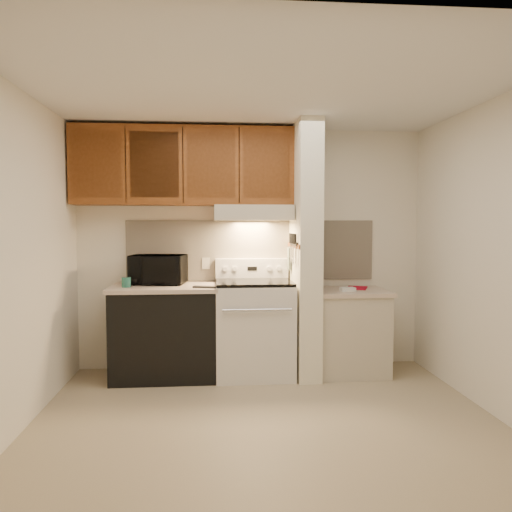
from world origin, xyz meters
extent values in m
plane|color=tan|center=(0.00, 0.00, 0.00)|extent=(3.60, 3.60, 0.00)
plane|color=white|center=(0.00, 0.00, 2.50)|extent=(3.60, 3.60, 0.00)
cube|color=white|center=(0.00, 1.50, 1.25)|extent=(3.60, 2.50, 0.02)
cube|color=white|center=(-1.80, 0.00, 1.25)|extent=(0.02, 3.00, 2.50)
cube|color=white|center=(1.80, 0.00, 1.25)|extent=(0.02, 3.00, 2.50)
cube|color=beige|center=(0.00, 1.49, 1.24)|extent=(2.60, 0.02, 0.63)
cube|color=silver|center=(0.00, 1.16, 0.46)|extent=(0.76, 0.65, 0.92)
cube|color=black|center=(0.00, 0.84, 0.50)|extent=(0.50, 0.01, 0.30)
cylinder|color=silver|center=(0.00, 0.80, 0.72)|extent=(0.65, 0.02, 0.02)
cube|color=black|center=(0.00, 1.16, 0.94)|extent=(0.74, 0.64, 0.03)
cube|color=silver|center=(0.00, 1.44, 1.05)|extent=(0.76, 0.08, 0.20)
cube|color=black|center=(0.00, 1.40, 1.05)|extent=(0.10, 0.01, 0.04)
cylinder|color=silver|center=(-0.28, 1.40, 1.05)|extent=(0.05, 0.02, 0.05)
cylinder|color=silver|center=(-0.18, 1.40, 1.05)|extent=(0.05, 0.02, 0.05)
cylinder|color=silver|center=(0.18, 1.40, 1.05)|extent=(0.05, 0.02, 0.05)
cylinder|color=silver|center=(0.28, 1.40, 1.05)|extent=(0.05, 0.02, 0.05)
cube|color=black|center=(-0.88, 1.17, 0.43)|extent=(1.00, 0.63, 0.87)
cube|color=beige|center=(-0.88, 1.17, 0.89)|extent=(1.04, 0.67, 0.04)
cube|color=black|center=(-0.48, 0.97, 0.92)|extent=(0.24, 0.13, 0.02)
cylinder|color=#25695A|center=(-1.23, 1.06, 0.96)|extent=(0.09, 0.09, 0.10)
cube|color=beige|center=(-0.48, 1.48, 1.10)|extent=(0.08, 0.01, 0.12)
imported|color=black|center=(-0.95, 1.31, 1.06)|extent=(0.58, 0.43, 0.29)
cube|color=white|center=(0.51, 1.15, 1.25)|extent=(0.22, 0.70, 2.50)
cube|color=brown|center=(0.39, 1.15, 1.30)|extent=(0.01, 0.70, 0.04)
cube|color=black|center=(0.39, 1.10, 1.32)|extent=(0.02, 0.42, 0.04)
cube|color=silver|center=(0.38, 0.93, 1.22)|extent=(0.01, 0.03, 0.16)
cylinder|color=black|center=(0.38, 0.94, 1.37)|extent=(0.02, 0.02, 0.10)
cube|color=silver|center=(0.38, 1.03, 1.21)|extent=(0.01, 0.04, 0.18)
cylinder|color=black|center=(0.38, 1.01, 1.37)|extent=(0.02, 0.02, 0.10)
cube|color=silver|center=(0.38, 1.10, 1.20)|extent=(0.01, 0.04, 0.20)
cylinder|color=black|center=(0.38, 1.09, 1.37)|extent=(0.02, 0.02, 0.10)
cube|color=silver|center=(0.38, 1.18, 1.22)|extent=(0.01, 0.04, 0.16)
cylinder|color=black|center=(0.38, 1.17, 1.37)|extent=(0.02, 0.02, 0.10)
cube|color=silver|center=(0.38, 1.25, 1.21)|extent=(0.01, 0.04, 0.18)
cylinder|color=black|center=(0.38, 1.25, 1.37)|extent=(0.02, 0.02, 0.10)
cube|color=slate|center=(0.38, 1.32, 1.16)|extent=(0.03, 0.09, 0.23)
cube|color=beige|center=(0.97, 1.15, 0.40)|extent=(0.70, 0.60, 0.81)
cube|color=beige|center=(0.97, 1.15, 0.83)|extent=(0.74, 0.64, 0.04)
cube|color=#AB071E|center=(1.07, 1.25, 0.85)|extent=(0.28, 0.32, 0.01)
cube|color=white|center=(0.92, 1.05, 0.87)|extent=(0.15, 0.11, 0.04)
cube|color=beige|center=(0.00, 1.28, 1.62)|extent=(0.78, 0.44, 0.15)
cube|color=beige|center=(0.00, 1.07, 1.58)|extent=(0.78, 0.04, 0.06)
cube|color=brown|center=(-0.69, 1.32, 2.08)|extent=(2.18, 0.33, 0.77)
cube|color=brown|center=(-1.51, 1.17, 2.08)|extent=(0.46, 0.01, 0.63)
cube|color=black|center=(-1.23, 1.16, 2.08)|extent=(0.01, 0.01, 0.73)
cube|color=brown|center=(-0.96, 1.17, 2.08)|extent=(0.46, 0.01, 0.63)
cube|color=black|center=(-0.69, 1.16, 2.08)|extent=(0.01, 0.01, 0.73)
cube|color=brown|center=(-0.42, 1.17, 2.08)|extent=(0.46, 0.01, 0.63)
cube|color=black|center=(-0.14, 1.16, 2.08)|extent=(0.01, 0.01, 0.73)
cube|color=brown|center=(0.13, 1.17, 2.08)|extent=(0.46, 0.01, 0.63)
camera|label=1|loc=(-0.40, -3.75, 1.52)|focal=35.00mm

